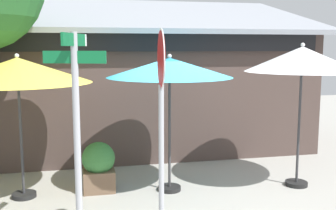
# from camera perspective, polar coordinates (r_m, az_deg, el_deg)

# --- Properties ---
(ground_plane) EXTENTS (28.00, 28.00, 0.10)m
(ground_plane) POSITION_cam_1_polar(r_m,az_deg,el_deg) (7.40, 2.57, -14.07)
(ground_plane) COLOR #9E9B93
(cafe_building) EXTENTS (9.33, 4.70, 4.26)m
(cafe_building) POSITION_cam_1_polar(r_m,az_deg,el_deg) (11.30, -4.39, 2.86)
(cafe_building) COLOR #473833
(cafe_building) RESTS_ON ground
(street_sign_post) EXTENTS (0.79, 0.85, 2.94)m
(street_sign_post) POSITION_cam_1_polar(r_m,az_deg,el_deg) (5.39, -12.79, -2.19)
(street_sign_post) COLOR #A8AAB2
(street_sign_post) RESTS_ON ground
(stop_sign) EXTENTS (0.09, 0.76, 2.98)m
(stop_sign) POSITION_cam_1_polar(r_m,az_deg,el_deg) (5.10, -0.97, 0.54)
(stop_sign) COLOR #A8AAB2
(stop_sign) RESTS_ON ground
(patio_umbrella_mustard_left) EXTENTS (2.61, 2.61, 2.64)m
(patio_umbrella_mustard_left) POSITION_cam_1_polar(r_m,az_deg,el_deg) (7.63, -20.49, 4.52)
(patio_umbrella_mustard_left) COLOR black
(patio_umbrella_mustard_left) RESTS_ON ground
(patio_umbrella_teal_center) EXTENTS (2.36, 2.36, 2.63)m
(patio_umbrella_teal_center) POSITION_cam_1_polar(r_m,az_deg,el_deg) (7.52, 0.22, 5.16)
(patio_umbrella_teal_center) COLOR black
(patio_umbrella_teal_center) RESTS_ON ground
(patio_umbrella_ivory_right) EXTENTS (2.20, 2.20, 2.83)m
(patio_umbrella_ivory_right) POSITION_cam_1_polar(r_m,az_deg,el_deg) (8.20, 18.42, 6.04)
(patio_umbrella_ivory_right) COLOR black
(patio_umbrella_ivory_right) RESTS_ON ground
(sidewalk_planter) EXTENTS (0.63, 0.63, 0.95)m
(sidewalk_planter) POSITION_cam_1_polar(r_m,az_deg,el_deg) (7.97, -9.78, -8.52)
(sidewalk_planter) COLOR brown
(sidewalk_planter) RESTS_ON ground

